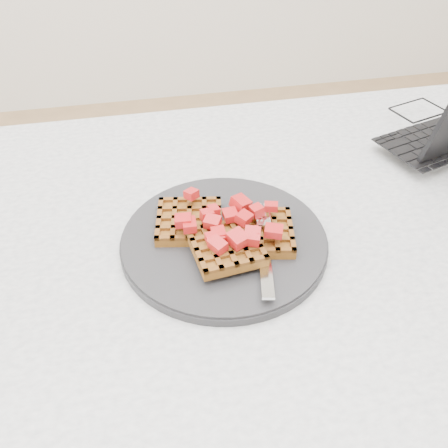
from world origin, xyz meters
TOP-DOWN VIEW (x-y plane):
  - table at (0.00, 0.00)m, footprint 1.20×0.80m
  - plate at (-0.07, -0.03)m, footprint 0.30×0.30m
  - waffles at (-0.07, -0.03)m, footprint 0.21×0.18m
  - strawberry_pile at (-0.07, -0.03)m, footprint 0.15×0.15m
  - fork at (-0.02, -0.07)m, footprint 0.06×0.18m

SIDE VIEW (x-z plane):
  - table at x=0.00m, z-range 0.26..1.01m
  - plate at x=-0.07m, z-range 0.75..0.77m
  - fork at x=-0.02m, z-range 0.77..0.78m
  - waffles at x=-0.07m, z-range 0.76..0.79m
  - strawberry_pile at x=-0.07m, z-range 0.79..0.82m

